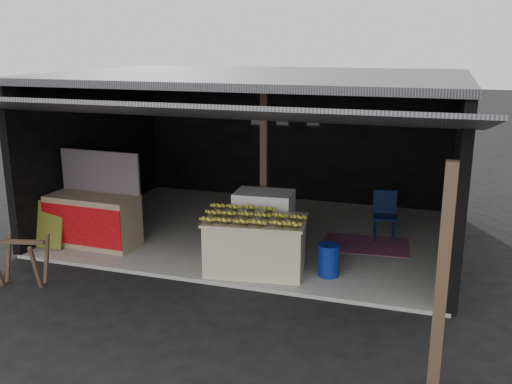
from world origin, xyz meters
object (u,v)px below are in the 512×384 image
(banana_table, at_px, (256,245))
(neighbor_stall, at_px, (93,218))
(sawhorse, at_px, (21,257))
(plastic_chair, at_px, (385,211))
(water_barrel, at_px, (329,261))
(white_crate, at_px, (264,222))

(banana_table, distance_m, neighbor_stall, 3.12)
(neighbor_stall, xyz_separation_m, sawhorse, (-0.08, -1.77, -0.09))
(banana_table, distance_m, plastic_chair, 2.80)
(neighbor_stall, distance_m, water_barrel, 4.24)
(banana_table, bearing_deg, white_crate, 90.79)
(white_crate, relative_size, sawhorse, 1.37)
(neighbor_stall, bearing_deg, white_crate, 12.57)
(banana_table, bearing_deg, neighbor_stall, 167.10)
(sawhorse, distance_m, plastic_chair, 6.16)
(neighbor_stall, distance_m, plastic_chair, 5.23)
(water_barrel, xyz_separation_m, plastic_chair, (0.63, 2.01, 0.29))
(water_barrel, bearing_deg, sawhorse, -158.91)
(white_crate, xyz_separation_m, neighbor_stall, (-2.98, -0.55, -0.04))
(banana_table, xyz_separation_m, neighbor_stall, (-3.11, 0.28, 0.06))
(banana_table, bearing_deg, water_barrel, 0.89)
(white_crate, xyz_separation_m, plastic_chair, (1.88, 1.34, -0.01))
(white_crate, relative_size, neighbor_stall, 0.65)
(banana_table, bearing_deg, sawhorse, -162.66)
(sawhorse, bearing_deg, plastic_chair, 23.55)
(plastic_chair, bearing_deg, neighbor_stall, -168.85)
(white_crate, relative_size, water_barrel, 2.25)
(white_crate, height_order, plastic_chair, white_crate)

